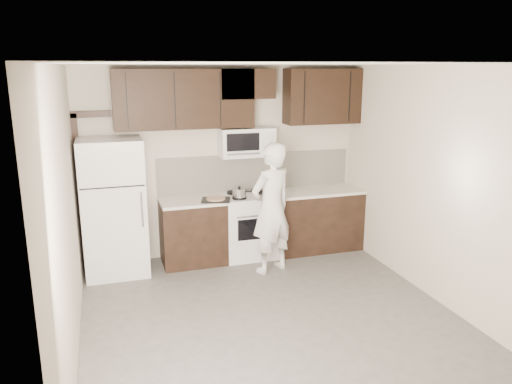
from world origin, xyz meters
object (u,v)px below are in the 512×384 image
stove (249,225)px  person (271,208)px  microwave (246,142)px  refrigerator (114,207)px

stove → person: bearing=-78.7°
microwave → refrigerator: size_ratio=0.42×
microwave → person: bearing=-80.5°
microwave → refrigerator: 2.00m
microwave → refrigerator: (-1.85, -0.17, -0.75)m
stove → microwave: (-0.00, 0.12, 1.19)m
microwave → refrigerator: bearing=-174.9°
stove → microwave: microwave is taller
person → stove: bearing=-101.2°
stove → refrigerator: refrigerator is taller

